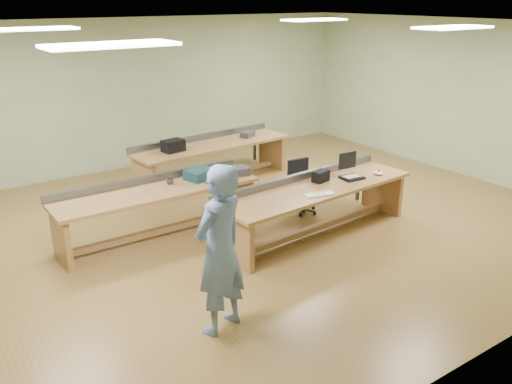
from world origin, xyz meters
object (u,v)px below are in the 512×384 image
Objects in this scene: workbench_back at (212,153)px; camera_bag at (321,176)px; mug at (170,181)px; workbench_mid at (157,201)px; parts_bin_grey at (234,171)px; person at (220,250)px; drinks_can at (143,189)px; laptop_base at (352,177)px; parts_bin_teal at (200,174)px; task_chair at (303,193)px; workbench_front at (315,198)px.

camera_bag is at bearing -90.07° from workbench_back.
mug is at bearing 137.21° from camera_bag.
parts_bin_grey is (1.29, -0.10, 0.25)m from workbench_mid.
person is 17.03× the size of mug.
drinks_can is (-1.51, 0.04, -0.00)m from parts_bin_grey.
workbench_back is at bearing 107.54° from laptop_base.
laptop_base is 1.82m from parts_bin_grey.
parts_bin_grey is (0.53, -0.14, -0.01)m from parts_bin_teal.
task_chair is 7.49× the size of drinks_can.
parts_bin_teal is (0.76, 0.03, 0.26)m from workbench_mid.
laptop_base is 3.15m from drinks_can.
workbench_mid is (-1.98, 1.24, -0.00)m from workbench_front.
workbench_back is (1.96, 1.75, 0.00)m from workbench_mid.
workbench_back is 2.25m from task_chair.
laptop_base is 0.99m from task_chair.
parts_bin_grey is at bearing 143.84° from laptop_base.
workbench_mid is at bearing 158.65° from laptop_base.
camera_bag is 2.30× the size of mug.
task_chair is at bearing -10.42° from workbench_mid.
task_chair is at bearing -17.14° from parts_bin_grey.
parts_bin_teal is at bearing 129.64° from workbench_front.
mug is 0.94× the size of drinks_can.
laptop_base is at bearing -81.32° from workbench_back.
person is at bearing -105.40° from mug.
workbench_mid is 0.34m from drinks_can.
workbench_back is 12.76× the size of camera_bag.
parts_bin_grey reaches higher than laptop_base.
camera_bag reaches higher than drinks_can.
laptop_base is at bearing -34.47° from parts_bin_teal.
task_chair reaches higher than laptop_base.
person reaches higher than mug.
workbench_mid is at bearing 141.96° from camera_bag.
person is 2.53m from drinks_can.
drinks_can is at bearing 178.44° from parts_bin_grey.
person is 3.03m from camera_bag.
parts_bin_teal is 0.55m from parts_bin_grey.
parts_bin_grey is at bearing -114.51° from workbench_back.
parts_bin_grey is 1.51m from drinks_can.
parts_bin_grey reaches higher than workbench_mid.
task_chair is at bearing 112.30° from laptop_base.
parts_bin_teal reaches higher than workbench_mid.
camera_bag reaches higher than parts_bin_teal.
person is at bearing -153.35° from laptop_base.
workbench_front is at bearing -179.28° from laptop_base.
workbench_back is 3.70× the size of task_chair.
mug is at bearing 15.43° from drinks_can.
person is at bearing -162.16° from camera_bag.
drinks_can is (-0.22, -0.06, 0.25)m from workbench_mid.
parts_bin_grey is at bearing -1.56° from drinks_can.
workbench_mid reaches higher than mug.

